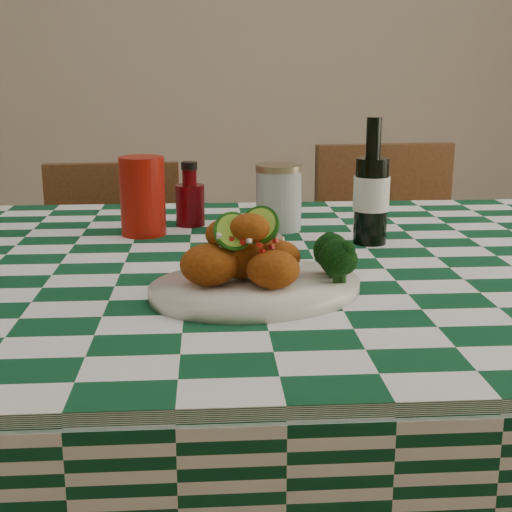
{
  "coord_description": "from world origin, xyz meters",
  "views": [
    {
      "loc": [
        -0.07,
        -1.12,
        1.09
      ],
      "look_at": [
        -0.01,
        -0.18,
        0.84
      ],
      "focal_mm": 50.0,
      "sensor_mm": 36.0,
      "label": 1
    }
  ],
  "objects_px": {
    "fried_chicken_pile": "(249,248)",
    "wooden_chair_right": "(401,312)",
    "wooden_chair_left": "(114,322)",
    "beer_bottle": "(372,182)",
    "ketchup_bottle": "(190,194)",
    "mason_jar": "(279,197)",
    "dining_table": "(252,474)",
    "red_tumbler": "(143,196)",
    "plate": "(256,288)"
  },
  "relations": [
    {
      "from": "red_tumbler",
      "to": "mason_jar",
      "type": "relative_size",
      "value": 1.16
    },
    {
      "from": "dining_table",
      "to": "red_tumbler",
      "type": "height_order",
      "value": "red_tumbler"
    },
    {
      "from": "plate",
      "to": "wooden_chair_right",
      "type": "distance_m",
      "value": 1.06
    },
    {
      "from": "red_tumbler",
      "to": "beer_bottle",
      "type": "xyz_separation_m",
      "value": [
        0.41,
        -0.1,
        0.04
      ]
    },
    {
      "from": "fried_chicken_pile",
      "to": "beer_bottle",
      "type": "bearing_deg",
      "value": 50.97
    },
    {
      "from": "dining_table",
      "to": "wooden_chair_right",
      "type": "height_order",
      "value": "wooden_chair_right"
    },
    {
      "from": "dining_table",
      "to": "beer_bottle",
      "type": "bearing_deg",
      "value": 25.6
    },
    {
      "from": "plate",
      "to": "ketchup_bottle",
      "type": "bearing_deg",
      "value": 102.22
    },
    {
      "from": "plate",
      "to": "ketchup_bottle",
      "type": "distance_m",
      "value": 0.47
    },
    {
      "from": "wooden_chair_right",
      "to": "ketchup_bottle",
      "type": "bearing_deg",
      "value": -148.77
    },
    {
      "from": "dining_table",
      "to": "beer_bottle",
      "type": "relative_size",
      "value": 7.48
    },
    {
      "from": "plate",
      "to": "wooden_chair_right",
      "type": "xyz_separation_m",
      "value": [
        0.46,
        0.89,
        -0.35
      ]
    },
    {
      "from": "red_tumbler",
      "to": "wooden_chair_right",
      "type": "relative_size",
      "value": 0.17
    },
    {
      "from": "mason_jar",
      "to": "wooden_chair_right",
      "type": "distance_m",
      "value": 0.74
    },
    {
      "from": "mason_jar",
      "to": "ketchup_bottle",
      "type": "bearing_deg",
      "value": 163.47
    },
    {
      "from": "dining_table",
      "to": "plate",
      "type": "relative_size",
      "value": 5.55
    },
    {
      "from": "fried_chicken_pile",
      "to": "beer_bottle",
      "type": "height_order",
      "value": "beer_bottle"
    },
    {
      "from": "plate",
      "to": "wooden_chair_left",
      "type": "xyz_separation_m",
      "value": [
        -0.33,
        0.93,
        -0.38
      ]
    },
    {
      "from": "red_tumbler",
      "to": "wooden_chair_left",
      "type": "height_order",
      "value": "red_tumbler"
    },
    {
      "from": "plate",
      "to": "mason_jar",
      "type": "distance_m",
      "value": 0.42
    },
    {
      "from": "plate",
      "to": "fried_chicken_pile",
      "type": "relative_size",
      "value": 2.0
    },
    {
      "from": "red_tumbler",
      "to": "beer_bottle",
      "type": "relative_size",
      "value": 0.66
    },
    {
      "from": "fried_chicken_pile",
      "to": "wooden_chair_right",
      "type": "height_order",
      "value": "fried_chicken_pile"
    },
    {
      "from": "beer_bottle",
      "to": "dining_table",
      "type": "bearing_deg",
      "value": -154.4
    },
    {
      "from": "dining_table",
      "to": "fried_chicken_pile",
      "type": "xyz_separation_m",
      "value": [
        -0.01,
        -0.18,
        0.46
      ]
    },
    {
      "from": "fried_chicken_pile",
      "to": "wooden_chair_left",
      "type": "height_order",
      "value": "fried_chicken_pile"
    },
    {
      "from": "fried_chicken_pile",
      "to": "ketchup_bottle",
      "type": "distance_m",
      "value": 0.47
    },
    {
      "from": "dining_table",
      "to": "wooden_chair_left",
      "type": "relative_size",
      "value": 2.0
    },
    {
      "from": "fried_chicken_pile",
      "to": "wooden_chair_left",
      "type": "bearing_deg",
      "value": 108.88
    },
    {
      "from": "plate",
      "to": "wooden_chair_right",
      "type": "height_order",
      "value": "wooden_chair_right"
    },
    {
      "from": "dining_table",
      "to": "beer_bottle",
      "type": "distance_m",
      "value": 0.56
    },
    {
      "from": "wooden_chair_left",
      "to": "beer_bottle",
      "type": "bearing_deg",
      "value": -52.52
    },
    {
      "from": "dining_table",
      "to": "plate",
      "type": "distance_m",
      "value": 0.44
    },
    {
      "from": "fried_chicken_pile",
      "to": "wooden_chair_left",
      "type": "distance_m",
      "value": 1.08
    },
    {
      "from": "plate",
      "to": "fried_chicken_pile",
      "type": "distance_m",
      "value": 0.06
    },
    {
      "from": "mason_jar",
      "to": "beer_bottle",
      "type": "xyz_separation_m",
      "value": [
        0.15,
        -0.12,
        0.05
      ]
    },
    {
      "from": "fried_chicken_pile",
      "to": "wooden_chair_left",
      "type": "xyz_separation_m",
      "value": [
        -0.32,
        0.93,
        -0.44
      ]
    },
    {
      "from": "dining_table",
      "to": "wooden_chair_right",
      "type": "distance_m",
      "value": 0.84
    },
    {
      "from": "plate",
      "to": "ketchup_bottle",
      "type": "xyz_separation_m",
      "value": [
        -0.1,
        0.46,
        0.05
      ]
    },
    {
      "from": "ketchup_bottle",
      "to": "wooden_chair_left",
      "type": "xyz_separation_m",
      "value": [
        -0.23,
        0.47,
        -0.43
      ]
    },
    {
      "from": "dining_table",
      "to": "fried_chicken_pile",
      "type": "relative_size",
      "value": 11.12
    },
    {
      "from": "fried_chicken_pile",
      "to": "wooden_chair_right",
      "type": "relative_size",
      "value": 0.17
    },
    {
      "from": "wooden_chair_right",
      "to": "mason_jar",
      "type": "bearing_deg",
      "value": -135.26
    },
    {
      "from": "ketchup_bottle",
      "to": "wooden_chair_right",
      "type": "relative_size",
      "value": 0.14
    },
    {
      "from": "fried_chicken_pile",
      "to": "wooden_chair_right",
      "type": "xyz_separation_m",
      "value": [
        0.47,
        0.89,
        -0.41
      ]
    },
    {
      "from": "beer_bottle",
      "to": "mason_jar",
      "type": "bearing_deg",
      "value": 140.95
    },
    {
      "from": "dining_table",
      "to": "wooden_chair_right",
      "type": "bearing_deg",
      "value": 57.11
    },
    {
      "from": "dining_table",
      "to": "wooden_chair_left",
      "type": "distance_m",
      "value": 0.82
    },
    {
      "from": "red_tumbler",
      "to": "mason_jar",
      "type": "xyz_separation_m",
      "value": [
        0.26,
        0.03,
        -0.01
      ]
    },
    {
      "from": "plate",
      "to": "red_tumbler",
      "type": "distance_m",
      "value": 0.43
    }
  ]
}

